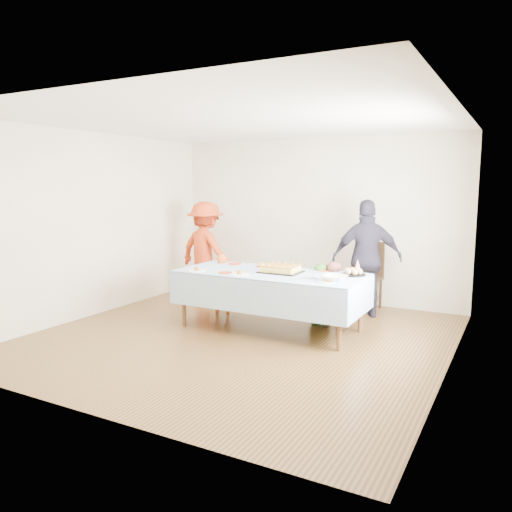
{
  "coord_description": "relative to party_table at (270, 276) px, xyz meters",
  "views": [
    {
      "loc": [
        3.11,
        -5.36,
        1.94
      ],
      "look_at": [
        0.06,
        0.3,
        1.02
      ],
      "focal_mm": 35.0,
      "sensor_mm": 36.0,
      "label": 1
    }
  ],
  "objects": [
    {
      "name": "plate_red_far_b",
      "position": [
        -0.31,
        0.35,
        0.06
      ],
      "size": [
        0.17,
        0.17,
        0.01
      ],
      "primitive_type": "cylinder",
      "color": "red",
      "rests_on": "party_table"
    },
    {
      "name": "plate_red_near",
      "position": [
        -0.5,
        -0.33,
        0.06
      ],
      "size": [
        0.18,
        0.18,
        0.01
      ],
      "primitive_type": "cylinder",
      "color": "red",
      "rests_on": "party_table"
    },
    {
      "name": "rolls_tray",
      "position": [
        1.05,
        0.31,
        0.09
      ],
      "size": [
        0.31,
        0.31,
        0.09
      ],
      "color": "black",
      "rests_on": "party_table"
    },
    {
      "name": "plate_red_far_c",
      "position": [
        0.09,
        0.39,
        0.06
      ],
      "size": [
        0.18,
        0.18,
        0.01
      ],
      "primitive_type": "cylinder",
      "color": "red",
      "rests_on": "party_table"
    },
    {
      "name": "fork_pile",
      "position": [
        0.6,
        -0.17,
        0.09
      ],
      "size": [
        0.24,
        0.18,
        0.07
      ],
      "primitive_type": null,
      "color": "white",
      "rests_on": "party_table"
    },
    {
      "name": "plate_red_far_d",
      "position": [
        0.6,
        0.45,
        0.06
      ],
      "size": [
        0.19,
        0.19,
        0.01
      ],
      "primitive_type": "cylinder",
      "color": "red",
      "rests_on": "party_table"
    },
    {
      "name": "toddler_mid",
      "position": [
        0.54,
        0.49,
        -0.29
      ],
      "size": [
        0.46,
        0.33,
        0.87
      ],
      "primitive_type": "imported",
      "rotation": [
        0.0,
        0.0,
        3.02
      ],
      "color": "#337125",
      "rests_on": "ground"
    },
    {
      "name": "plate_white_left",
      "position": [
        -0.9,
        -0.4,
        0.06
      ],
      "size": [
        0.24,
        0.24,
        0.01
      ],
      "primitive_type": "cylinder",
      "color": "white",
      "rests_on": "party_table"
    },
    {
      "name": "party_hat",
      "position": [
        1.05,
        0.44,
        0.15
      ],
      "size": [
        0.11,
        0.11,
        0.19
      ],
      "primitive_type": "cone",
      "color": "silver",
      "rests_on": "party_table"
    },
    {
      "name": "plate_white_mid",
      "position": [
        -0.25,
        -0.38,
        0.06
      ],
      "size": [
        0.24,
        0.24,
        0.01
      ],
      "primitive_type": "cylinder",
      "color": "white",
      "rests_on": "party_table"
    },
    {
      "name": "birthday_cake",
      "position": [
        0.13,
        0.05,
        0.1
      ],
      "size": [
        0.53,
        0.41,
        0.09
      ],
      "color": "black",
      "rests_on": "party_table"
    },
    {
      "name": "dining_chair",
      "position": [
        0.8,
        1.79,
        -0.14
      ],
      "size": [
        0.53,
        0.53,
        1.05
      ],
      "rotation": [
        0.0,
        0.0,
        -0.19
      ],
      "color": "black",
      "rests_on": "ground"
    },
    {
      "name": "room_walls",
      "position": [
        -0.12,
        -0.49,
        1.05
      ],
      "size": [
        5.04,
        5.04,
        2.72
      ],
      "color": "beige",
      "rests_on": "ground"
    },
    {
      "name": "party_table",
      "position": [
        0.0,
        0.0,
        0.0
      ],
      "size": [
        2.5,
        1.1,
        0.78
      ],
      "color": "brown",
      "rests_on": "ground"
    },
    {
      "name": "ground",
      "position": [
        -0.17,
        -0.49,
        -0.72
      ],
      "size": [
        5.0,
        5.0,
        0.0
      ],
      "primitive_type": "plane",
      "color": "#442B13",
      "rests_on": "ground"
    },
    {
      "name": "adult_left",
      "position": [
        -1.82,
        1.16,
        0.1
      ],
      "size": [
        1.16,
        0.79,
        1.65
      ],
      "primitive_type": "imported",
      "rotation": [
        0.0,
        0.0,
        2.96
      ],
      "color": "red",
      "rests_on": "ground"
    },
    {
      "name": "toddler_right",
      "position": [
        0.7,
        0.5,
        -0.27
      ],
      "size": [
        0.51,
        0.43,
        0.91
      ],
      "primitive_type": "imported",
      "rotation": [
        0.0,
        0.0,
        2.92
      ],
      "color": "#C66C5C",
      "rests_on": "ground"
    },
    {
      "name": "plate_white_right",
      "position": [
        0.91,
        -0.29,
        0.06
      ],
      "size": [
        0.23,
        0.23,
        0.01
      ],
      "primitive_type": "cylinder",
      "color": "white",
      "rests_on": "party_table"
    },
    {
      "name": "toddler_left",
      "position": [
        -1.02,
        0.41,
        -0.27
      ],
      "size": [
        0.39,
        0.34,
        0.91
      ],
      "primitive_type": "imported",
      "rotation": [
        0.0,
        0.0,
        3.58
      ],
      "color": "orange",
      "rests_on": "ground"
    },
    {
      "name": "plate_red_far_a",
      "position": [
        -0.77,
        0.37,
        0.06
      ],
      "size": [
        0.19,
        0.19,
        0.01
      ],
      "primitive_type": "cylinder",
      "color": "red",
      "rests_on": "party_table"
    },
    {
      "name": "adult_right",
      "position": [
        0.95,
        1.28,
        0.14
      ],
      "size": [
        1.1,
        0.79,
        1.73
      ],
      "primitive_type": "imported",
      "rotation": [
        0.0,
        0.0,
        3.55
      ],
      "color": "#2C2938",
      "rests_on": "ground"
    },
    {
      "name": "punch_bowl",
      "position": [
        0.97,
        -0.2,
        0.09
      ],
      "size": [
        0.31,
        0.31,
        0.08
      ],
      "primitive_type": "imported",
      "color": "silver",
      "rests_on": "party_table"
    }
  ]
}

